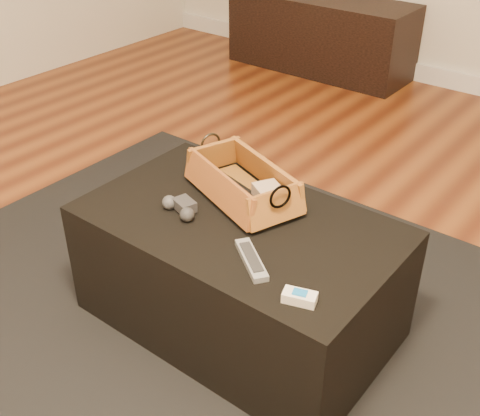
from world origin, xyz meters
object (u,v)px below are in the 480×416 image
Objects in this scene: game_controller at (181,207)px; silver_remote at (251,259)px; ottoman at (239,272)px; cream_gadget at (300,297)px; tv_remote at (235,189)px; wicker_basket at (243,184)px; media_cabinet at (321,34)px.

silver_remote is (0.33, -0.07, -0.01)m from game_controller.
ottoman is 0.47m from cream_gadget.
game_controller is at bearing -95.63° from tv_remote.
game_controller reaches higher than silver_remote.
game_controller is at bearing 168.68° from silver_remote.
wicker_basket reaches higher than tv_remote.
tv_remote reaches higher than cream_gadget.
game_controller is at bearing -152.95° from ottoman.
tv_remote reaches higher than ottoman.
wicker_basket is (0.03, 0.01, 0.02)m from tv_remote.
media_cabinet is 8.70× the size of game_controller.
wicker_basket is at bearing 30.87° from tv_remote.
ottoman is at bearing -64.17° from media_cabinet.
media_cabinet reaches higher than ottoman.
media_cabinet is 2.70m from game_controller.
media_cabinet is 13.20× the size of cream_gadget.
silver_remote is (1.33, -2.57, 0.19)m from media_cabinet.
silver_remote is at bearing -30.14° from tv_remote.
silver_remote is (0.24, -0.26, -0.04)m from wicker_basket.
cream_gadget reaches higher than silver_remote.
game_controller is (-0.17, -0.09, 0.23)m from ottoman.
media_cabinet is 7.16× the size of silver_remote.
tv_remote is 1.25× the size of silver_remote.
ottoman is 10.30× the size of cream_gadget.
silver_remote is at bearing -11.32° from game_controller.
ottoman is at bearing 150.17° from cream_gadget.
wicker_basket is at bearing 131.76° from silver_remote.
silver_remote is 0.21m from cream_gadget.
wicker_basket reaches higher than ottoman.
media_cabinet is 2.73× the size of wicker_basket.
media_cabinet is 3.04m from cream_gadget.
game_controller is at bearing -115.56° from wicker_basket.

